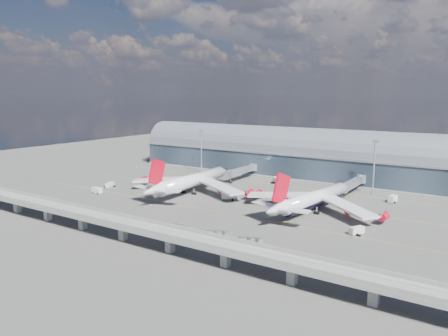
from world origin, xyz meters
The scene contains 19 objects.
ground centered at (0.00, 0.00, 0.00)m, with size 500.00×500.00×0.00m, color #474744.
taxi_lines centered at (0.00, 22.11, 0.01)m, with size 200.00×80.12×0.01m.
terminal centered at (0.00, 77.99, 11.34)m, with size 200.00×30.00×28.00m.
guideway centered at (0.00, -55.00, 5.29)m, with size 220.00×8.50×7.20m.
floodlight_mast_left centered at (-50.00, 55.00, 13.63)m, with size 3.00×0.70×25.70m.
floodlight_mast_right centered at (50.00, 55.00, 13.63)m, with size 3.00×0.70×25.70m.
airliner_left centered at (-22.96, 9.83, 5.85)m, with size 63.93×67.17×20.47m.
airliner_right centered at (38.15, 11.19, 5.14)m, with size 59.67×62.41×19.81m.
jet_bridge_left centered at (-19.59, 53.12, 5.18)m, with size 4.40×28.00×7.25m.
jet_bridge_right centered at (41.86, 51.18, 5.18)m, with size 4.40×32.00×7.25m.
service_truck_0 centered at (-64.85, -2.55, 1.29)m, with size 3.85×6.36×2.50m.
service_truck_1 centered at (-59.29, -15.54, 1.48)m, with size 5.11×2.62×2.94m.
service_truck_2 centered at (-0.51, 9.83, 1.42)m, with size 7.59×5.61×2.72m.
service_truck_3 centered at (61.63, -7.34, 1.34)m, with size 4.36×5.76×2.62m.
service_truck_4 centered at (61.36, 45.06, 1.53)m, with size 3.21×5.52×3.03m.
service_truck_5 centered at (0.76, 53.19, 1.56)m, with size 5.94×6.35×3.05m.
cargo_train_0 centered at (6.78, -35.39, 0.83)m, with size 4.84×2.20×1.59m.
cargo_train_1 centered at (36.32, -34.85, 0.93)m, with size 7.98×4.87×1.79m.
cargo_train_2 centered at (23.66, -35.16, 0.95)m, with size 8.07×5.03×1.82m.
Camera 1 is at (102.81, -149.90, 47.26)m, focal length 35.00 mm.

